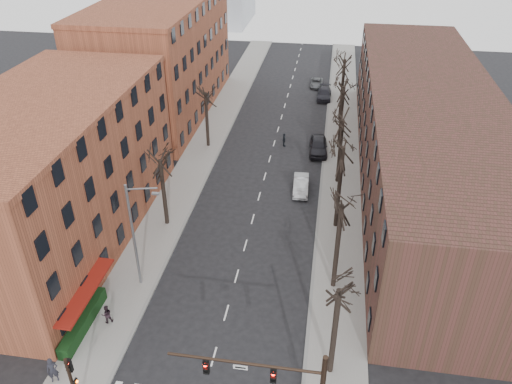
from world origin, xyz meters
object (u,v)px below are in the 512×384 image
at_px(parked_car_near, 318,146).
at_px(pedestrian_a, 53,370).
at_px(parked_car_mid, 324,94).
at_px(silver_sedan, 301,185).

relative_size(parked_car_near, pedestrian_a, 2.69).
distance_m(parked_car_near, pedestrian_a, 36.89).
bearing_deg(parked_car_mid, silver_sedan, -92.32).
bearing_deg(pedestrian_a, silver_sedan, 31.71).
relative_size(silver_sedan, pedestrian_a, 2.28).
bearing_deg(pedestrian_a, parked_car_mid, 43.71).
height_order(parked_car_near, pedestrian_a, pedestrian_a).
bearing_deg(parked_car_near, pedestrian_a, -116.74).
bearing_deg(silver_sedan, parked_car_mid, 84.30).
xyz_separation_m(parked_car_mid, pedestrian_a, (-14.63, -51.01, 0.39)).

